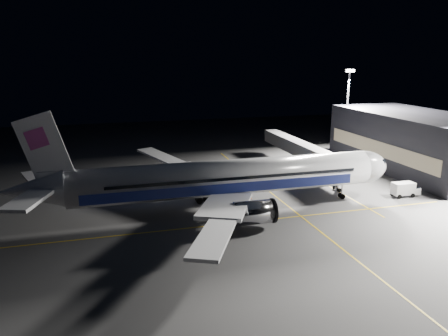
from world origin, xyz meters
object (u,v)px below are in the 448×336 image
object	(u,v)px
airliner	(221,179)
baggage_tug	(156,174)
jet_bridge	(304,151)
floodlight_mast_north	(347,104)
safety_cone_a	(220,195)
service_truck	(405,189)
safety_cone_c	(169,192)
safety_cone_b	(251,197)

from	to	relation	value
airliner	baggage_tug	world-z (taller)	airliner
jet_bridge	floodlight_mast_north	world-z (taller)	floodlight_mast_north
safety_cone_a	service_truck	bearing A→B (deg)	-15.34
service_truck	safety_cone_c	world-z (taller)	service_truck
airliner	service_truck	distance (m)	33.05
jet_bridge	floodlight_mast_north	size ratio (longest dim) A/B	1.66
jet_bridge	safety_cone_a	world-z (taller)	jet_bridge
floodlight_mast_north	safety_cone_b	distance (m)	46.12
floodlight_mast_north	baggage_tug	world-z (taller)	floodlight_mast_north
safety_cone_b	safety_cone_a	bearing A→B (deg)	152.21
airliner	jet_bridge	world-z (taller)	airliner
airliner	service_truck	bearing A→B (deg)	-3.49
jet_bridge	floodlight_mast_north	distance (m)	24.06
service_truck	safety_cone_a	size ratio (longest dim) A/B	8.74
airliner	safety_cone_b	bearing A→B (deg)	31.77
baggage_tug	safety_cone_c	xyz separation A→B (m)	(1.03, -10.31, -0.58)
service_truck	safety_cone_c	xyz separation A→B (m)	(-39.31, 12.98, -1.07)
safety_cone_c	service_truck	bearing A→B (deg)	-18.27
baggage_tug	floodlight_mast_north	bearing A→B (deg)	17.91
jet_bridge	service_truck	bearing A→B (deg)	-64.21
baggage_tug	safety_cone_c	bearing A→B (deg)	-78.81
airliner	baggage_tug	xyz separation A→B (m)	(-7.57, 21.29, -4.30)
floodlight_mast_north	safety_cone_a	size ratio (longest dim) A/B	36.63
service_truck	jet_bridge	bearing A→B (deg)	115.89
safety_cone_b	airliner	bearing A→B (deg)	-148.23
safety_cone_b	baggage_tug	bearing A→B (deg)	129.06
jet_bridge	safety_cone_b	bearing A→B (deg)	-139.77
jet_bridge	baggage_tug	size ratio (longest dim) A/B	12.55
airliner	floodlight_mast_north	xyz separation A→B (m)	(41.08, 31.99, 7.21)
jet_bridge	safety_cone_b	world-z (taller)	jet_bridge
baggage_tug	safety_cone_c	world-z (taller)	baggage_tug
safety_cone_c	jet_bridge	bearing A→B (deg)	13.44
service_truck	safety_cone_a	world-z (taller)	service_truck
jet_bridge	safety_cone_a	size ratio (longest dim) A/B	60.88
service_truck	safety_cone_b	distance (m)	27.01
floodlight_mast_north	service_truck	world-z (taller)	floodlight_mast_north
jet_bridge	baggage_tug	bearing A→B (deg)	173.98
safety_cone_c	floodlight_mast_north	bearing A→B (deg)	23.80
service_truck	safety_cone_b	bearing A→B (deg)	167.25
airliner	safety_cone_a	bearing A→B (deg)	75.89
baggage_tug	jet_bridge	bearing A→B (deg)	-0.51
safety_cone_c	safety_cone_b	bearing A→B (deg)	-28.22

